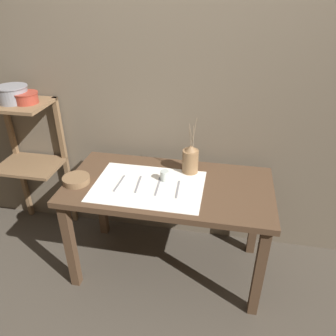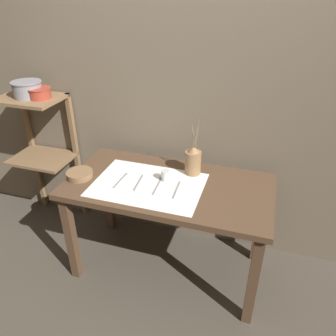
{
  "view_description": "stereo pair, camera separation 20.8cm",
  "coord_description": "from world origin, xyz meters",
  "views": [
    {
      "loc": [
        0.34,
        -1.78,
        1.9
      ],
      "look_at": [
        -0.0,
        0.0,
        0.86
      ],
      "focal_mm": 35.0,
      "sensor_mm": 36.0,
      "label": 1
    },
    {
      "loc": [
        0.54,
        -1.73,
        1.9
      ],
      "look_at": [
        -0.0,
        0.0,
        0.86
      ],
      "focal_mm": 35.0,
      "sensor_mm": 36.0,
      "label": 2
    }
  ],
  "objects": [
    {
      "name": "linen_cloth",
      "position": [
        -0.12,
        -0.05,
        0.74
      ],
      "size": [
        0.71,
        0.5,
        0.0
      ],
      "color": "white",
      "rests_on": "wooden_table"
    },
    {
      "name": "metal_pot_large",
      "position": [
        -1.16,
        0.23,
        1.21
      ],
      "size": [
        0.22,
        0.22,
        0.12
      ],
      "color": "gray",
      "rests_on": "wooden_shelf_unit"
    },
    {
      "name": "wooden_table",
      "position": [
        0.0,
        0.0,
        0.64
      ],
      "size": [
        1.35,
        0.69,
        0.74
      ],
      "color": "#4C3523",
      "rests_on": "ground_plane"
    },
    {
      "name": "stone_wall_back",
      "position": [
        0.0,
        0.45,
        1.2
      ],
      "size": [
        7.0,
        0.06,
        2.4
      ],
      "color": "#6B5E4C",
      "rests_on": "ground_plane"
    },
    {
      "name": "metal_pot_small",
      "position": [
        -1.06,
        0.23,
        1.19
      ],
      "size": [
        0.17,
        0.17,
        0.08
      ],
      "color": "#9E3828",
      "rests_on": "wooden_shelf_unit"
    },
    {
      "name": "wooden_bowl",
      "position": [
        -0.6,
        -0.1,
        0.76
      ],
      "size": [
        0.18,
        0.18,
        0.04
      ],
      "color": "brown",
      "rests_on": "wooden_table"
    },
    {
      "name": "glass_tumbler_near",
      "position": [
        -0.03,
        0.03,
        0.78
      ],
      "size": [
        0.06,
        0.06,
        0.07
      ],
      "color": "#B7C1BC",
      "rests_on": "wooden_table"
    },
    {
      "name": "fork_inner",
      "position": [
        -0.32,
        -0.06,
        0.75
      ],
      "size": [
        0.02,
        0.2,
        0.0
      ],
      "color": "gray",
      "rests_on": "wooden_table"
    },
    {
      "name": "wooden_shelf_unit",
      "position": [
        -1.16,
        0.27,
        0.8
      ],
      "size": [
        0.48,
        0.36,
        1.15
      ],
      "color": "brown",
      "rests_on": "ground_plane"
    },
    {
      "name": "fork_outer",
      "position": [
        -0.19,
        -0.05,
        0.75
      ],
      "size": [
        0.03,
        0.2,
        0.0
      ],
      "color": "gray",
      "rests_on": "wooden_table"
    },
    {
      "name": "knife_center",
      "position": [
        0.07,
        -0.06,
        0.75
      ],
      "size": [
        0.02,
        0.2,
        0.0
      ],
      "color": "gray",
      "rests_on": "wooden_table"
    },
    {
      "name": "spoon_outer",
      "position": [
        -0.06,
        0.0,
        0.75
      ],
      "size": [
        0.03,
        0.21,
        0.02
      ],
      "color": "gray",
      "rests_on": "wooden_table"
    },
    {
      "name": "ground_plane",
      "position": [
        0.0,
        0.0,
        0.0
      ],
      "size": [
        12.0,
        12.0,
        0.0
      ],
      "primitive_type": "plane",
      "color": "#473F35"
    },
    {
      "name": "pitcher_with_flowers",
      "position": [
        0.12,
        0.18,
        0.84
      ],
      "size": [
        0.11,
        0.11,
        0.41
      ],
      "color": "olive",
      "rests_on": "wooden_table"
    }
  ]
}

